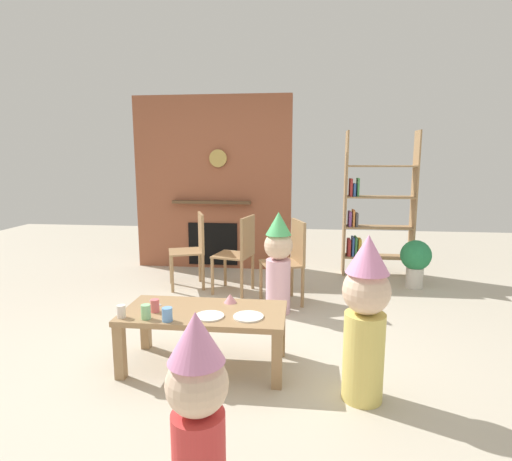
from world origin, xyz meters
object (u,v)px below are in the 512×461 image
at_px(paper_cup_near_right, 167,314).
at_px(potted_plant_tall, 416,259).
at_px(dining_chair_right, 290,257).
at_px(paper_plate_rear, 210,316).
at_px(coffee_table, 204,319).
at_px(paper_cup_center, 146,312).
at_px(paper_cup_far_left, 121,311).
at_px(bookshelf, 373,212).
at_px(child_with_cone_hat, 198,415).
at_px(child_in_pink, 365,315).
at_px(dining_chair_left, 194,245).
at_px(paper_cup_near_left, 155,306).
at_px(dining_chair_middle, 240,250).
at_px(child_by_the_chairs, 278,260).
at_px(birthday_cake_slice, 230,298).
at_px(paper_plate_front, 248,317).

distance_m(paper_cup_near_right, potted_plant_tall, 3.31).
bearing_deg(dining_chair_right, paper_plate_rear, 52.65).
height_order(coffee_table, potted_plant_tall, potted_plant_tall).
height_order(paper_cup_center, paper_plate_rear, paper_cup_center).
bearing_deg(dining_chair_right, paper_cup_center, 41.15).
bearing_deg(paper_cup_far_left, bookshelf, 53.19).
relative_size(paper_cup_near_right, child_with_cone_hat, 0.10).
relative_size(paper_cup_far_left, child_in_pink, 0.08).
xyz_separation_m(paper_plate_rear, dining_chair_left, (-0.66, 2.05, 0.07)).
relative_size(paper_cup_near_left, dining_chair_middle, 0.11).
height_order(paper_cup_center, potted_plant_tall, potted_plant_tall).
bearing_deg(child_by_the_chairs, bookshelf, 165.39).
relative_size(paper_cup_near_right, birthday_cake_slice, 0.96).
relative_size(child_by_the_chairs, potted_plant_tall, 1.77).
bearing_deg(child_in_pink, dining_chair_right, -57.92).
xyz_separation_m(child_by_the_chairs, dining_chair_middle, (-0.47, 0.58, -0.03)).
xyz_separation_m(coffee_table, dining_chair_middle, (0.01, 1.75, 0.14)).
bearing_deg(child_in_pink, child_by_the_chairs, -51.19).
height_order(child_in_pink, child_by_the_chairs, child_in_pink).
bearing_deg(coffee_table, paper_cup_near_left, -168.89).
xyz_separation_m(paper_cup_center, child_by_the_chairs, (0.84, 1.37, 0.06)).
distance_m(child_with_cone_hat, child_in_pink, 1.31).
relative_size(paper_cup_center, child_in_pink, 0.09).
bearing_deg(paper_cup_near_left, paper_plate_rear, -6.95).
distance_m(paper_cup_near_left, paper_plate_front, 0.69).
xyz_separation_m(paper_plate_front, child_in_pink, (0.77, -0.21, 0.13)).
bearing_deg(paper_cup_far_left, dining_chair_right, 56.13).
relative_size(paper_cup_near_left, paper_cup_center, 0.92).
distance_m(coffee_table, paper_cup_center, 0.44).
relative_size(paper_plate_rear, child_by_the_chairs, 0.20).
xyz_separation_m(dining_chair_left, dining_chair_right, (1.17, -0.45, 0.00)).
distance_m(paper_cup_near_left, dining_chair_right, 1.81).
bearing_deg(dining_chair_middle, paper_plate_rear, 104.95).
bearing_deg(child_with_cone_hat, child_by_the_chairs, -16.66).
bearing_deg(paper_cup_far_left, paper_plate_front, 6.53).
bearing_deg(dining_chair_middle, potted_plant_tall, -155.38).
height_order(paper_cup_center, dining_chair_middle, dining_chair_middle).
relative_size(birthday_cake_slice, dining_chair_right, 0.11).
distance_m(paper_cup_center, paper_plate_rear, 0.44).
bearing_deg(paper_cup_near_left, paper_cup_near_right, -47.56).
distance_m(paper_cup_near_left, dining_chair_left, 2.01).
bearing_deg(paper_plate_rear, bookshelf, 61.06).
bearing_deg(coffee_table, paper_plate_rear, -60.51).
bearing_deg(child_by_the_chairs, paper_cup_near_left, -11.53).
height_order(paper_cup_near_right, dining_chair_left, dining_chair_left).
bearing_deg(paper_cup_near_left, dining_chair_middle, 78.96).
bearing_deg(potted_plant_tall, bookshelf, 129.46).
distance_m(paper_plate_front, dining_chair_right, 1.60).
relative_size(child_by_the_chairs, dining_chair_left, 1.14).
height_order(paper_cup_center, birthday_cake_slice, paper_cup_center).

